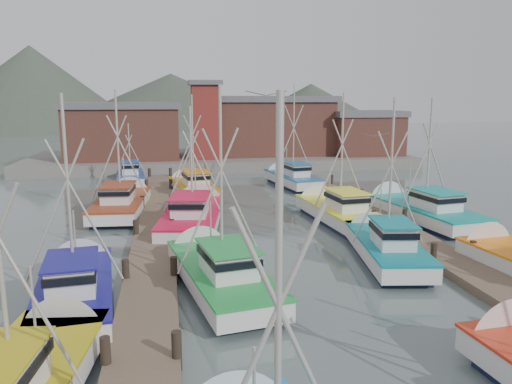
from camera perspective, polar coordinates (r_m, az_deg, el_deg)
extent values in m
plane|color=#556665|center=(24.67, 4.83, -7.89)|extent=(260.00, 260.00, 0.00)
cube|color=brown|center=(27.70, -11.56, -5.56)|extent=(2.20, 46.00, 0.40)
cylinder|color=black|center=(15.61, -16.77, -18.07)|extent=(0.30, 0.30, 1.50)
cylinder|color=black|center=(21.98, -14.64, -9.33)|extent=(0.30, 0.30, 1.50)
cylinder|color=black|center=(28.65, -13.53, -4.58)|extent=(0.30, 0.30, 1.50)
cylinder|color=black|center=(35.44, -12.85, -1.64)|extent=(0.30, 0.30, 1.50)
cylinder|color=black|center=(42.30, -12.40, 0.36)|extent=(0.30, 0.30, 1.50)
cylinder|color=black|center=(49.21, -12.07, 1.79)|extent=(0.30, 0.30, 1.50)
cylinder|color=black|center=(15.48, -9.02, -17.97)|extent=(0.30, 0.30, 1.50)
cylinder|color=black|center=(21.89, -9.35, -9.20)|extent=(0.30, 0.30, 1.50)
cylinder|color=black|center=(28.58, -9.52, -4.47)|extent=(0.30, 0.30, 1.50)
cylinder|color=black|center=(35.39, -9.62, -1.54)|extent=(0.30, 0.30, 1.50)
cylinder|color=black|center=(42.26, -9.69, 0.44)|extent=(0.30, 0.30, 1.50)
cylinder|color=black|center=(49.17, -9.74, 1.87)|extent=(0.30, 0.30, 1.50)
cube|color=brown|center=(30.59, 15.72, -4.20)|extent=(2.20, 46.00, 0.40)
cylinder|color=black|center=(24.98, 19.60, -7.18)|extent=(0.30, 0.30, 1.50)
cylinder|color=black|center=(31.01, 13.28, -3.41)|extent=(0.30, 0.30, 1.50)
cylinder|color=black|center=(37.37, 9.10, -0.87)|extent=(0.30, 0.30, 1.50)
cylinder|color=black|center=(43.94, 6.16, 0.92)|extent=(0.30, 0.30, 1.50)
cylinder|color=black|center=(50.62, 3.98, 2.25)|extent=(0.30, 0.30, 1.50)
cylinder|color=black|center=(26.00, 23.47, -6.75)|extent=(0.30, 0.30, 1.50)
cylinder|color=black|center=(31.83, 16.60, -3.21)|extent=(0.30, 0.30, 1.50)
cylinder|color=black|center=(38.07, 11.95, -0.76)|extent=(0.30, 0.30, 1.50)
cylinder|color=black|center=(44.52, 8.63, 0.99)|extent=(0.30, 0.30, 1.50)
cylinder|color=black|center=(51.13, 6.16, 2.29)|extent=(0.30, 0.30, 1.50)
cube|color=slate|center=(60.35, -4.08, 3.75)|extent=(44.00, 16.00, 1.20)
cube|color=#562D26|center=(57.95, -14.87, 6.46)|extent=(12.00, 8.00, 5.50)
cube|color=slate|center=(57.83, -15.02, 9.53)|extent=(12.72, 8.48, 0.70)
cube|color=#562D26|center=(60.91, 1.54, 7.33)|extent=(14.00, 9.00, 6.20)
cube|color=slate|center=(60.81, 1.56, 10.58)|extent=(14.84, 9.54, 0.70)
cube|color=#562D26|center=(61.27, 12.30, 6.31)|extent=(8.00, 6.00, 4.50)
cube|color=slate|center=(61.14, 12.40, 8.74)|extent=(8.48, 6.36, 0.70)
cube|color=maroon|center=(55.82, -5.78, 7.90)|extent=(3.00, 3.00, 8.00)
cube|color=slate|center=(55.78, -5.87, 12.27)|extent=(3.60, 3.60, 0.50)
cone|color=#444D40|center=(141.96, -23.87, 6.60)|extent=(110.00, 110.00, 42.00)
cone|color=#444D40|center=(152.81, -9.56, 7.58)|extent=(140.00, 140.00, 30.00)
cone|color=#444D40|center=(148.60, 6.22, 7.58)|extent=(90.00, 90.00, 24.00)
cylinder|color=#A9A59B|center=(7.53, 2.55, -15.46)|extent=(0.12, 0.12, 6.85)
cylinder|color=#A9A59B|center=(8.05, 6.26, -20.18)|extent=(2.45, 0.21, 5.35)
cone|color=silver|center=(17.89, 25.86, -14.50)|extent=(2.97, 1.33, 2.89)
cube|color=gold|center=(14.23, -25.84, -18.83)|extent=(3.62, 8.38, 0.10)
cone|color=silver|center=(17.82, -20.64, -14.20)|extent=(2.62, 1.39, 2.51)
cylinder|color=#A9A59B|center=(12.88, -27.26, -6.65)|extent=(0.13, 0.13, 6.33)
cylinder|color=#A9A59B|center=(12.89, -24.70, -9.90)|extent=(2.27, 0.36, 4.96)
cylinder|color=#A9A59B|center=(14.91, -24.07, -12.10)|extent=(0.08, 0.08, 2.41)
cube|color=#0F1933|center=(20.98, -3.98, -11.15)|extent=(3.75, 7.84, 0.70)
cube|color=silver|center=(20.75, -4.00, -9.48)|extent=(4.26, 8.91, 0.80)
cube|color=green|center=(20.62, -4.02, -8.49)|extent=(4.36, 9.01, 0.10)
cone|color=silver|center=(24.72, -6.78, -6.56)|extent=(2.83, 1.56, 2.67)
cube|color=silver|center=(19.50, -3.19, -7.85)|extent=(2.15, 2.83, 1.10)
cube|color=black|center=(19.43, -3.20, -7.21)|extent=(2.31, 3.10, 0.28)
cube|color=green|center=(19.32, -3.21, -6.19)|extent=(2.45, 3.29, 0.07)
cylinder|color=#A9A59B|center=(19.56, -4.02, 1.51)|extent=(0.14, 0.14, 7.27)
cylinder|color=#A9A59B|center=(19.58, -5.52, -1.05)|extent=(2.57, 0.55, 5.68)
cylinder|color=#A9A59B|center=(19.87, -2.47, -0.83)|extent=(2.57, 0.55, 5.68)
cylinder|color=#A9A59B|center=(21.68, -5.19, -4.18)|extent=(0.08, 0.08, 2.39)
cube|color=#0F1933|center=(25.26, 14.60, -7.65)|extent=(3.21, 7.02, 0.70)
cube|color=silver|center=(25.07, 14.67, -6.24)|extent=(3.65, 7.98, 0.80)
cube|color=#07808A|center=(24.96, 14.71, -5.40)|extent=(3.73, 8.06, 0.10)
cone|color=silver|center=(28.68, 12.60, -4.32)|extent=(2.54, 1.45, 2.40)
cube|color=silver|center=(23.96, 15.37, -4.69)|extent=(1.89, 2.52, 1.10)
cube|color=black|center=(23.90, 15.39, -4.16)|extent=(2.02, 2.76, 0.28)
cube|color=#07808A|center=(23.81, 15.44, -3.32)|extent=(2.14, 2.93, 0.07)
cylinder|color=#A9A59B|center=(24.12, 15.19, 2.33)|extent=(0.12, 0.12, 6.79)
cylinder|color=#A9A59B|center=(24.11, 13.97, 0.46)|extent=(2.41, 0.45, 5.31)
cylinder|color=#A9A59B|center=(24.38, 16.21, 0.46)|extent=(2.41, 0.45, 5.31)
cylinder|color=#A9A59B|center=(25.96, 14.02, -1.97)|extent=(0.07, 0.07, 2.14)
cube|color=#0F1933|center=(20.56, -19.82, -12.26)|extent=(3.05, 7.22, 0.70)
cube|color=silver|center=(20.32, -19.93, -10.57)|extent=(3.46, 8.20, 0.80)
cube|color=navy|center=(20.19, -20.00, -9.56)|extent=(3.55, 8.29, 0.10)
cone|color=silver|center=(24.12, -19.36, -7.54)|extent=(2.59, 1.37, 2.48)
cube|color=silver|center=(19.10, -20.28, -8.92)|extent=(1.86, 2.55, 1.10)
cube|color=black|center=(19.03, -20.33, -8.27)|extent=(1.99, 2.80, 0.28)
cube|color=navy|center=(18.92, -20.40, -7.24)|extent=(2.11, 2.97, 0.07)
cylinder|color=#A9A59B|center=(19.15, -20.69, 0.11)|extent=(0.13, 0.13, 6.92)
cylinder|color=#A9A59B|center=(19.36, -22.15, -2.34)|extent=(2.47, 0.37, 5.41)
cylinder|color=#A9A59B|center=(19.27, -18.91, -2.18)|extent=(2.47, 0.37, 5.41)
cylinder|color=#A9A59B|center=(21.19, -19.98, -5.14)|extent=(0.08, 0.08, 2.39)
cone|color=silver|center=(27.53, 24.18, -5.64)|extent=(2.87, 1.39, 2.76)
cube|color=#0F1933|center=(31.00, -7.19, -3.97)|extent=(4.10, 8.85, 0.70)
cube|color=silver|center=(30.84, -7.21, -2.80)|extent=(4.66, 10.06, 0.80)
cube|color=red|center=(30.75, -7.23, -2.11)|extent=(4.77, 10.17, 0.10)
cone|color=silver|center=(35.57, -6.33, -1.22)|extent=(3.16, 1.57, 3.03)
cube|color=silver|center=(29.51, -7.51, -1.53)|extent=(2.39, 3.18, 1.10)
cube|color=black|center=(29.46, -7.52, -1.10)|extent=(2.57, 3.49, 0.28)
cube|color=red|center=(29.39, -7.54, -0.41)|extent=(2.72, 3.70, 0.07)
cylinder|color=#A9A59B|center=(30.03, -7.41, 3.71)|extent=(0.15, 0.15, 6.29)
cylinder|color=#A9A59B|center=(30.20, -8.55, 2.30)|extent=(2.25, 0.46, 4.93)
cylinder|color=#A9A59B|center=(30.06, -6.21, 2.32)|extent=(2.25, 0.46, 4.93)
cylinder|color=#A9A59B|center=(32.21, -6.93, 0.69)|extent=(0.09, 0.09, 2.70)
cube|color=#0F1933|center=(32.38, 9.42, -3.40)|extent=(3.13, 7.69, 0.70)
cube|color=silver|center=(32.23, 9.46, -2.28)|extent=(3.56, 8.74, 0.80)
cube|color=yellow|center=(32.15, 9.48, -1.62)|extent=(3.65, 8.84, 0.10)
cone|color=silver|center=(36.08, 6.64, -1.06)|extent=(2.75, 1.34, 2.66)
cube|color=silver|center=(31.13, 10.29, -0.97)|extent=(1.95, 2.71, 1.10)
cube|color=black|center=(31.08, 10.31, -0.56)|extent=(2.09, 2.97, 0.28)
cube|color=yellow|center=(31.02, 10.33, 0.09)|extent=(2.21, 3.15, 0.07)
cylinder|color=#A9A59B|center=(31.44, 9.81, 4.67)|extent=(0.13, 0.13, 7.07)
cylinder|color=#A9A59B|center=(31.31, 8.85, 3.14)|extent=(2.52, 0.32, 5.53)
cylinder|color=#A9A59B|center=(31.77, 10.65, 3.19)|extent=(2.52, 0.32, 5.53)
cylinder|color=#A9A59B|center=(33.29, 8.45, 0.97)|extent=(0.08, 0.08, 2.38)
cube|color=#0F1933|center=(35.55, -15.08, -2.36)|extent=(3.19, 8.20, 0.70)
cube|color=silver|center=(35.41, -15.13, -1.34)|extent=(3.62, 9.32, 0.80)
cube|color=maroon|center=(35.33, -15.16, -0.74)|extent=(3.72, 9.41, 0.10)
cone|color=silver|center=(39.86, -14.08, -0.19)|extent=(2.92, 1.30, 2.85)
cube|color=silver|center=(34.17, -15.50, -0.16)|extent=(2.03, 2.86, 1.10)
cube|color=black|center=(34.13, -15.52, 0.22)|extent=(2.17, 3.15, 0.28)
cube|color=maroon|center=(34.07, -15.55, 0.81)|extent=(2.30, 3.34, 0.07)
cylinder|color=#A9A59B|center=(34.64, -15.51, 5.17)|extent=(0.15, 0.15, 7.31)
cylinder|color=#A9A59B|center=(34.84, -16.45, 3.73)|extent=(2.62, 0.29, 5.72)
cylinder|color=#A9A59B|center=(34.63, -14.41, 3.79)|extent=(2.62, 0.29, 5.72)
cylinder|color=#A9A59B|center=(36.72, -14.84, 1.63)|extent=(0.09, 0.09, 2.74)
cube|color=#0F1933|center=(33.93, 18.53, -3.17)|extent=(3.83, 8.46, 0.70)
cube|color=silver|center=(33.79, 18.59, -2.10)|extent=(4.35, 9.62, 0.80)
cube|color=#0C928B|center=(33.71, 18.63, -1.47)|extent=(4.45, 9.72, 0.10)
cone|color=silver|center=(37.54, 14.39, -0.87)|extent=(3.06, 1.51, 2.93)
cube|color=silver|center=(32.73, 19.85, -0.87)|extent=(2.27, 3.02, 1.10)
cube|color=black|center=(32.69, 19.87, -0.48)|extent=(2.43, 3.32, 0.28)
cube|color=#0C928B|center=(32.63, 19.91, 0.14)|extent=(2.58, 3.52, 0.07)
cylinder|color=#A9A59B|center=(33.05, 19.17, 4.26)|extent=(0.15, 0.15, 6.78)
cylinder|color=#A9A59B|center=(32.77, 18.22, 2.86)|extent=(2.43, 0.45, 5.31)
cylinder|color=#A9A59B|center=(33.51, 19.94, 2.92)|extent=(2.43, 0.45, 5.31)
cylinder|color=#A9A59B|center=(34.81, 17.12, 1.04)|extent=(0.09, 0.09, 2.71)
cube|color=#0F1933|center=(40.58, -7.14, -0.48)|extent=(3.44, 7.56, 0.70)
cube|color=silver|center=(40.46, -7.17, 0.42)|extent=(3.91, 8.60, 0.80)
cube|color=#CE8406|center=(40.40, -7.18, 0.95)|extent=(4.00, 8.69, 0.10)
cone|color=silver|center=(44.50, -8.22, 1.13)|extent=(2.72, 1.47, 2.59)
cube|color=silver|center=(39.34, -6.91, 1.54)|extent=(2.03, 2.71, 1.10)
cube|color=black|center=(39.31, -6.92, 1.87)|extent=(2.17, 2.97, 0.28)
cube|color=#CE8406|center=(39.25, -6.93, 2.39)|extent=(2.30, 3.15, 0.07)
cylinder|color=#A9A59B|center=(39.80, -7.25, 5.94)|extent=(0.13, 0.13, 7.04)
cylinder|color=#A9A59B|center=(39.77, -7.97, 4.72)|extent=(2.50, 0.46, 5.50)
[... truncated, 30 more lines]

